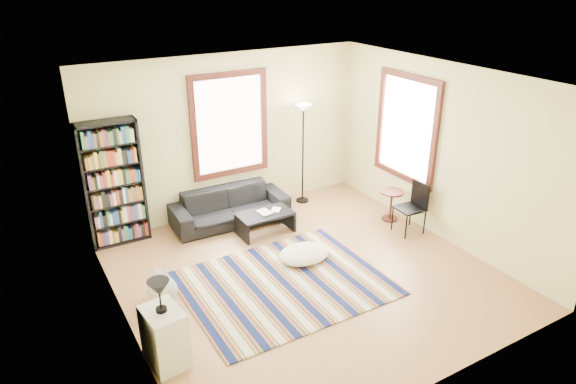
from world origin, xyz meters
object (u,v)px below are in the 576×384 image
coffee_table (265,223)px  folding_chair (410,208)px  floor_lamp (303,155)px  floor_cushion (304,254)px  bookshelf (113,184)px  dog (161,282)px  sofa (230,207)px  white_cabinet (165,337)px  side_table (391,205)px

coffee_table → folding_chair: size_ratio=1.05×
coffee_table → floor_lamp: floor_lamp is taller
floor_cushion → floor_lamp: bearing=58.9°
coffee_table → floor_lamp: size_ratio=0.48×
bookshelf → floor_lamp: (3.33, -0.17, -0.07)m
folding_chair → dog: size_ratio=1.41×
sofa → coffee_table: (0.34, -0.65, -0.11)m
floor_cushion → folding_chair: size_ratio=0.95×
floor_cushion → dog: (-2.17, 0.04, 0.20)m
coffee_table → dog: size_ratio=1.47×
folding_chair → white_cabinet: 4.56m
floor_cushion → folding_chair: bearing=-3.3°
bookshelf → dog: bearing=-87.9°
sofa → floor_cushion: 1.78m
floor_cushion → white_cabinet: size_ratio=1.16×
coffee_table → dog: bearing=-153.9°
coffee_table → floor_cushion: size_ratio=1.11×
sofa → bookshelf: bearing=173.6°
white_cabinet → dog: white_cabinet is taller
side_table → floor_cushion: bearing=-169.2°
sofa → bookshelf: (-1.81, 0.27, 0.71)m
coffee_table → floor_lamp: 1.60m
sofa → white_cabinet: (-2.05, -2.80, 0.06)m
bookshelf → folding_chair: size_ratio=2.33×
bookshelf → coffee_table: size_ratio=2.22×
floor_lamp → dog: floor_lamp is taller
floor_lamp → side_table: bearing=-57.2°
bookshelf → white_cabinet: 3.15m
white_cabinet → folding_chair: bearing=5.6°
coffee_table → sofa: bearing=117.3°
floor_lamp → dog: (-3.26, -1.77, -0.62)m
bookshelf → side_table: (4.26, -1.60, -0.73)m
folding_chair → side_table: bearing=87.8°
coffee_table → dog: dog is taller
sofa → side_table: 2.79m
bookshelf → sofa: bearing=-8.5°
floor_lamp → side_table: floor_lamp is taller
floor_lamp → folding_chair: bearing=-65.7°
folding_chair → dog: (-4.13, 0.16, -0.12)m
bookshelf → floor_lamp: size_ratio=1.08×
bookshelf → side_table: bearing=-20.6°
side_table → dog: dog is taller
bookshelf → white_cabinet: (-0.24, -3.07, -0.65)m
sofa → floor_lamp: floor_lamp is taller
sofa → bookshelf: bookshelf is taller
side_table → white_cabinet: 4.74m
sofa → floor_cushion: size_ratio=2.45×
floor_lamp → folding_chair: 2.17m
floor_lamp → folding_chair: size_ratio=2.16×
floor_cushion → bookshelf: bearing=138.5°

